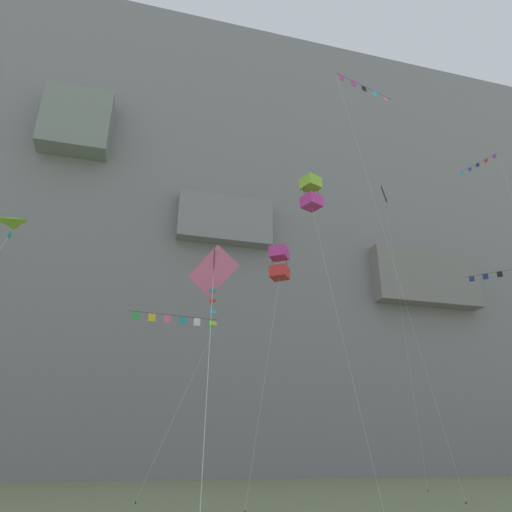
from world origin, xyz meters
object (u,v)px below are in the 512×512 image
object	(u,v)px
kite_box_far_left	(311,193)
kite_banner_low_left	(503,281)
kite_delta_low_right	(6,245)
kite_banner_upper_mid	(489,190)
kite_diamond_mid_right	(213,283)
kite_banner_high_center	(175,323)
kite_diamond_high_right	(385,200)
kite_banner_near_cliff	(367,107)
kite_box_mid_left	(279,263)

from	to	relation	value
kite_box_far_left	kite_banner_low_left	distance (m)	25.21
kite_delta_low_right	kite_banner_upper_mid	size ratio (longest dim) A/B	0.36
kite_diamond_mid_right	kite_banner_low_left	size ratio (longest dim) A/B	0.41
kite_banner_high_center	kite_banner_low_left	world-z (taller)	kite_banner_low_left
kite_diamond_high_right	kite_banner_upper_mid	bearing A→B (deg)	-12.19
kite_diamond_high_right	kite_banner_upper_mid	size ratio (longest dim) A/B	0.90
kite_banner_near_cliff	kite_banner_low_left	distance (m)	21.02
kite_diamond_high_right	kite_box_far_left	xyz separation A→B (m)	(-14.78, -14.91, -10.14)
kite_box_mid_left	kite_delta_low_right	xyz separation A→B (m)	(-14.37, -5.18, -2.74)
kite_diamond_mid_right	kite_box_mid_left	bearing A→B (deg)	66.29
kite_banner_high_center	kite_diamond_mid_right	distance (m)	24.35
kite_banner_low_left	kite_diamond_mid_right	bearing A→B (deg)	-144.08
kite_banner_high_center	kite_box_far_left	distance (m)	14.49
kite_delta_low_right	kite_box_far_left	size ratio (longest dim) A/B	0.63
kite_diamond_high_right	kite_banner_low_left	world-z (taller)	kite_diamond_high_right
kite_diamond_high_right	kite_banner_low_left	xyz separation A→B (m)	(8.35, -4.87, -10.30)
kite_diamond_high_right	kite_banner_near_cliff	xyz separation A→B (m)	(-8.06, -11.70, 0.91)
kite_banner_near_cliff	kite_diamond_mid_right	bearing A→B (deg)	-133.14
kite_banner_high_center	kite_banner_low_left	xyz separation A→B (m)	(30.11, -1.20, 5.76)
kite_delta_low_right	kite_box_far_left	distance (m)	17.19
kite_diamond_mid_right	kite_box_far_left	size ratio (longest dim) A/B	0.40
kite_diamond_high_right	kite_delta_low_right	size ratio (longest dim) A/B	2.52
kite_banner_high_center	kite_diamond_mid_right	bearing A→B (deg)	-92.48
kite_banner_near_cliff	kite_banner_upper_mid	bearing A→B (deg)	25.05
kite_diamond_high_right	kite_diamond_mid_right	bearing A→B (deg)	-129.73
kite_banner_high_center	kite_banner_upper_mid	xyz separation A→B (m)	(33.38, 1.16, 17.57)
kite_diamond_high_right	kite_box_far_left	distance (m)	23.31
kite_banner_near_cliff	kite_box_far_left	bearing A→B (deg)	-154.54
kite_diamond_mid_right	kite_diamond_high_right	xyz separation A→B (m)	(22.79, 27.43, 21.28)
kite_delta_low_right	kite_banner_near_cliff	bearing A→B (deg)	14.22
kite_banner_low_left	kite_banner_upper_mid	bearing A→B (deg)	35.84
kite_banner_high_center	kite_banner_low_left	bearing A→B (deg)	-2.28
kite_box_far_left	kite_banner_near_cliff	bearing A→B (deg)	25.46
kite_delta_low_right	kite_box_far_left	bearing A→B (deg)	8.99
kite_diamond_mid_right	kite_delta_low_right	distance (m)	13.45
kite_banner_upper_mid	kite_box_far_left	bearing A→B (deg)	-154.84
kite_box_far_left	kite_banner_near_cliff	distance (m)	13.33
kite_box_mid_left	kite_diamond_mid_right	world-z (taller)	kite_box_mid_left
kite_delta_low_right	kite_banner_upper_mid	bearing A→B (deg)	19.47
kite_banner_high_center	kite_delta_low_right	size ratio (longest dim) A/B	1.05
kite_diamond_mid_right	kite_banner_near_cliff	xyz separation A→B (m)	(14.73, 15.73, 22.20)
kite_banner_near_cliff	kite_banner_upper_mid	size ratio (longest dim) A/B	0.94
kite_banner_upper_mid	kite_banner_low_left	bearing A→B (deg)	-144.16
kite_banner_high_center	kite_box_far_left	world-z (taller)	kite_box_far_left
kite_box_mid_left	kite_diamond_mid_right	size ratio (longest dim) A/B	1.97
kite_box_mid_left	kite_banner_upper_mid	world-z (taller)	kite_banner_upper_mid
kite_banner_near_cliff	kite_banner_upper_mid	world-z (taller)	kite_banner_upper_mid
kite_banner_near_cliff	kite_banner_upper_mid	xyz separation A→B (m)	(19.67, 9.20, 0.59)
kite_box_mid_left	kite_diamond_high_right	distance (m)	24.57
kite_box_mid_left	kite_banner_low_left	xyz separation A→B (m)	(24.46, 7.34, 3.67)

